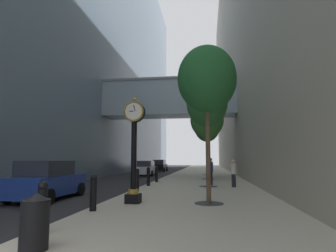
{
  "coord_description": "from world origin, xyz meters",
  "views": [
    {
      "loc": [
        4.1,
        -3.89,
        1.82
      ],
      "look_at": [
        1.07,
        17.91,
        4.43
      ],
      "focal_mm": 29.94,
      "sensor_mm": 36.0,
      "label": 1
    }
  ],
  "objects_px": {
    "bollard_fifth": "(148,176)",
    "pedestrian_by_clock": "(233,172)",
    "street_clock": "(134,144)",
    "street_tree_mid_near": "(207,104)",
    "bollard_nearest": "(42,206)",
    "bollard_fourth": "(137,179)",
    "pedestrian_walking": "(210,170)",
    "street_tree_near": "(207,80)",
    "street_tree_mid_far": "(207,120)",
    "trash_bin": "(35,220)",
    "car_black_far": "(160,166)",
    "bollard_sixth": "(156,174)",
    "bollard_second": "(93,192)",
    "car_white_mid": "(146,168)",
    "street_tree_far": "(207,128)",
    "car_blue_near": "(47,181)"
  },
  "relations": [
    {
      "from": "bollard_nearest",
      "to": "bollard_sixth",
      "type": "relative_size",
      "value": 1.0
    },
    {
      "from": "car_white_mid",
      "to": "car_black_far",
      "type": "height_order",
      "value": "car_black_far"
    },
    {
      "from": "bollard_second",
      "to": "pedestrian_walking",
      "type": "height_order",
      "value": "pedestrian_walking"
    },
    {
      "from": "street_tree_mid_far",
      "to": "pedestrian_by_clock",
      "type": "xyz_separation_m",
      "value": [
        1.53,
        -6.85,
        -4.23
      ]
    },
    {
      "from": "street_tree_near",
      "to": "street_tree_mid_far",
      "type": "xyz_separation_m",
      "value": [
        -0.0,
        13.36,
        0.27
      ]
    },
    {
      "from": "bollard_fourth",
      "to": "car_black_far",
      "type": "bearing_deg",
      "value": 97.07
    },
    {
      "from": "bollard_nearest",
      "to": "street_tree_far",
      "type": "relative_size",
      "value": 0.18
    },
    {
      "from": "bollard_sixth",
      "to": "car_blue_near",
      "type": "relative_size",
      "value": 0.27
    },
    {
      "from": "pedestrian_by_clock",
      "to": "bollard_second",
      "type": "bearing_deg",
      "value": -121.73
    },
    {
      "from": "pedestrian_by_clock",
      "to": "bollard_fourth",
      "type": "bearing_deg",
      "value": -152.66
    },
    {
      "from": "bollard_sixth",
      "to": "car_white_mid",
      "type": "relative_size",
      "value": 0.28
    },
    {
      "from": "bollard_fifth",
      "to": "car_white_mid",
      "type": "distance_m",
      "value": 13.46
    },
    {
      "from": "street_tree_mid_far",
      "to": "bollard_second",
      "type": "bearing_deg",
      "value": -103.73
    },
    {
      "from": "bollard_fourth",
      "to": "car_blue_near",
      "type": "bearing_deg",
      "value": -142.35
    },
    {
      "from": "bollard_sixth",
      "to": "bollard_second",
      "type": "bearing_deg",
      "value": -90.0
    },
    {
      "from": "bollard_nearest",
      "to": "car_black_far",
      "type": "relative_size",
      "value": 0.28
    },
    {
      "from": "bollard_fourth",
      "to": "pedestrian_by_clock",
      "type": "xyz_separation_m",
      "value": [
        5.29,
        2.74,
        0.26
      ]
    },
    {
      "from": "bollard_second",
      "to": "car_blue_near",
      "type": "relative_size",
      "value": 0.27
    },
    {
      "from": "car_blue_near",
      "to": "car_white_mid",
      "type": "distance_m",
      "value": 18.75
    },
    {
      "from": "bollard_second",
      "to": "bollard_sixth",
      "type": "relative_size",
      "value": 1.0
    },
    {
      "from": "bollard_fifth",
      "to": "pedestrian_by_clock",
      "type": "distance_m",
      "value": 5.3
    },
    {
      "from": "bollard_fifth",
      "to": "street_tree_near",
      "type": "bearing_deg",
      "value": -60.62
    },
    {
      "from": "street_clock",
      "to": "pedestrian_walking",
      "type": "distance_m",
      "value": 8.82
    },
    {
      "from": "pedestrian_by_clock",
      "to": "bollard_nearest",
      "type": "bearing_deg",
      "value": -114.77
    },
    {
      "from": "bollard_fourth",
      "to": "pedestrian_walking",
      "type": "distance_m",
      "value": 5.7
    },
    {
      "from": "bollard_fifth",
      "to": "bollard_sixth",
      "type": "height_order",
      "value": "same"
    },
    {
      "from": "pedestrian_by_clock",
      "to": "street_tree_mid_near",
      "type": "bearing_deg",
      "value": 173.8
    },
    {
      "from": "bollard_sixth",
      "to": "pedestrian_by_clock",
      "type": "relative_size",
      "value": 0.71
    },
    {
      "from": "bollard_second",
      "to": "street_tree_mid_near",
      "type": "distance_m",
      "value": 10.54
    },
    {
      "from": "bollard_fourth",
      "to": "street_tree_mid_near",
      "type": "distance_m",
      "value": 6.58
    },
    {
      "from": "street_clock",
      "to": "street_tree_far",
      "type": "bearing_deg",
      "value": 81.91
    },
    {
      "from": "bollard_nearest",
      "to": "street_tree_mid_far",
      "type": "bearing_deg",
      "value": 78.39
    },
    {
      "from": "bollard_nearest",
      "to": "car_blue_near",
      "type": "relative_size",
      "value": 0.27
    },
    {
      "from": "street_tree_mid_far",
      "to": "car_white_mid",
      "type": "distance_m",
      "value": 10.36
    },
    {
      "from": "pedestrian_by_clock",
      "to": "trash_bin",
      "type": "bearing_deg",
      "value": -110.99
    },
    {
      "from": "bollard_fifth",
      "to": "street_tree_far",
      "type": "height_order",
      "value": "street_tree_far"
    },
    {
      "from": "pedestrian_by_clock",
      "to": "street_tree_near",
      "type": "bearing_deg",
      "value": -103.22
    },
    {
      "from": "street_clock",
      "to": "street_tree_near",
      "type": "distance_m",
      "value": 3.88
    },
    {
      "from": "bollard_second",
      "to": "car_white_mid",
      "type": "height_order",
      "value": "car_white_mid"
    },
    {
      "from": "street_tree_mid_near",
      "to": "car_blue_near",
      "type": "distance_m",
      "value": 10.21
    },
    {
      "from": "street_tree_mid_far",
      "to": "pedestrian_by_clock",
      "type": "height_order",
      "value": "street_tree_mid_far"
    },
    {
      "from": "street_clock",
      "to": "street_tree_mid_near",
      "type": "distance_m",
      "value": 8.07
    },
    {
      "from": "bollard_second",
      "to": "street_tree_far",
      "type": "relative_size",
      "value": 0.18
    },
    {
      "from": "bollard_fifth",
      "to": "street_tree_near",
      "type": "relative_size",
      "value": 0.19
    },
    {
      "from": "bollard_fifth",
      "to": "car_black_far",
      "type": "bearing_deg",
      "value": 97.92
    },
    {
      "from": "bollard_fourth",
      "to": "street_tree_mid_far",
      "type": "bearing_deg",
      "value": 68.55
    },
    {
      "from": "street_clock",
      "to": "street_tree_mid_far",
      "type": "relative_size",
      "value": 0.61
    },
    {
      "from": "bollard_fifth",
      "to": "street_tree_mid_far",
      "type": "relative_size",
      "value": 0.17
    },
    {
      "from": "street_clock",
      "to": "car_black_far",
      "type": "height_order",
      "value": "street_clock"
    },
    {
      "from": "pedestrian_walking",
      "to": "car_white_mid",
      "type": "distance_m",
      "value": 13.79
    }
  ]
}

